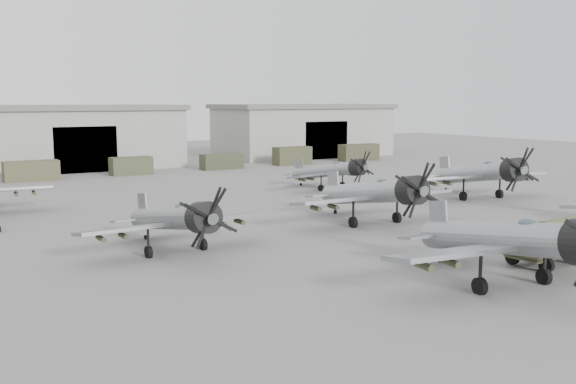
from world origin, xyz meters
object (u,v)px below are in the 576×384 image
Objects in this scene: aircraft_mid_1 at (177,219)px; aircraft_mid_2 at (377,193)px; aircraft_far_1 at (333,170)px; aircraft_near_1 at (517,240)px; aircraft_mid_3 at (483,173)px; fuel_tanker at (555,238)px.

aircraft_mid_1 is 16.28m from aircraft_mid_2.
aircraft_far_1 is (24.82, 18.29, -0.15)m from aircraft_mid_1.
aircraft_near_1 reaches higher than aircraft_far_1.
aircraft_mid_3 reaches higher than fuel_tanker.
aircraft_far_1 is at bearing 75.99° from aircraft_near_1.
aircraft_mid_1 is at bearing -160.43° from aircraft_mid_3.
aircraft_near_1 is at bearing -56.97° from aircraft_mid_1.
aircraft_far_1 is (8.56, 17.58, -0.42)m from aircraft_mid_2.
aircraft_mid_3 is at bearing 6.31° from aircraft_mid_1.
aircraft_near_1 is 1.23× the size of aircraft_far_1.
aircraft_near_1 is 2.08× the size of fuel_tanker.
fuel_tanker is at bearing -118.59° from aircraft_mid_3.
aircraft_near_1 is 30.20m from aircraft_mid_3.
aircraft_near_1 is 1.16× the size of aircraft_mid_1.
aircraft_near_1 reaches higher than aircraft_mid_1.
aircraft_near_1 is 17.23m from aircraft_mid_2.
aircraft_far_1 is at bearing 33.53° from aircraft_mid_1.
aircraft_mid_3 is 15.33m from aircraft_far_1.
fuel_tanker is (1.58, -14.12, -1.00)m from aircraft_mid_2.
aircraft_near_1 reaches higher than fuel_tanker.
fuel_tanker is (-15.16, -18.74, -1.07)m from aircraft_mid_3.
aircraft_mid_1 reaches higher than fuel_tanker.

